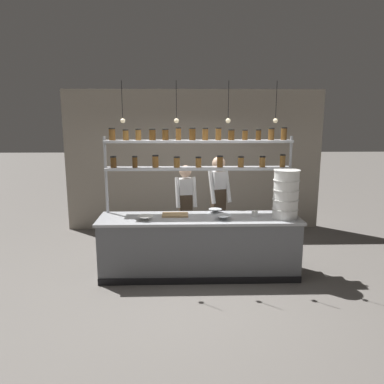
{
  "coord_description": "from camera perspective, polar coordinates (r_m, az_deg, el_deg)",
  "views": [
    {
      "loc": [
        -0.27,
        -5.48,
        2.43
      ],
      "look_at": [
        -0.11,
        0.2,
        1.27
      ],
      "focal_mm": 35.0,
      "sensor_mm": 36.0,
      "label": 1
    }
  ],
  "objects": [
    {
      "name": "prep_bowl_center_front",
      "position": [
        5.57,
        -7.11,
        -3.96
      ],
      "size": [
        0.24,
        0.24,
        0.07
      ],
      "color": "silver",
      "rests_on": "prep_counter"
    },
    {
      "name": "prep_bowl_near_left",
      "position": [
        5.58,
        4.81,
        -3.86
      ],
      "size": [
        0.25,
        0.25,
        0.07
      ],
      "color": "#B2B7BC",
      "rests_on": "prep_counter"
    },
    {
      "name": "cutting_board",
      "position": [
        5.79,
        -2.58,
        -3.48
      ],
      "size": [
        0.4,
        0.26,
        0.02
      ],
      "color": "#A88456",
      "rests_on": "prep_counter"
    },
    {
      "name": "prep_counter",
      "position": [
        5.83,
        1.1,
        -8.23
      ],
      "size": [
        3.06,
        0.76,
        0.92
      ],
      "color": "slate",
      "rests_on": "ground_plane"
    },
    {
      "name": "serving_cup_front",
      "position": [
        5.8,
        9.53,
        -3.27
      ],
      "size": [
        0.09,
        0.09,
        0.09
      ],
      "color": "silver",
      "rests_on": "prep_counter"
    },
    {
      "name": "prep_bowl_center_back",
      "position": [
        5.97,
        3.55,
        -2.88
      ],
      "size": [
        0.21,
        0.21,
        0.06
      ],
      "color": "silver",
      "rests_on": "prep_counter"
    },
    {
      "name": "container_stack",
      "position": [
        5.74,
        14.11,
        -0.32
      ],
      "size": [
        0.39,
        0.39,
        0.73
      ],
      "color": "white",
      "rests_on": "prep_counter"
    },
    {
      "name": "spice_shelf_unit",
      "position": [
        5.85,
        0.94,
        5.58
      ],
      "size": [
        2.94,
        0.28,
        2.26
      ],
      "color": "#ADAFB5",
      "rests_on": "ground_plane"
    },
    {
      "name": "chef_center",
      "position": [
        6.42,
        4.04,
        -1.13
      ],
      "size": [
        0.42,
        0.35,
        1.76
      ],
      "rotation": [
        0.0,
        0.0,
        0.3
      ],
      "color": "black",
      "rests_on": "ground_plane"
    },
    {
      "name": "pendant_light_row",
      "position": [
        5.49,
        1.37,
        11.08
      ],
      "size": [
        2.28,
        0.07,
        0.6
      ],
      "color": "black"
    },
    {
      "name": "back_wall",
      "position": [
        8.04,
        0.29,
        4.78
      ],
      "size": [
        5.46,
        0.12,
        2.97
      ],
      "primitive_type": "cube",
      "color": "#9E9384",
      "rests_on": "ground_plane"
    },
    {
      "name": "ground_plane",
      "position": [
        6.0,
        1.09,
        -12.36
      ],
      "size": [
        40.0,
        40.0,
        0.0
      ],
      "primitive_type": "plane",
      "color": "slate"
    },
    {
      "name": "chef_left",
      "position": [
        6.46,
        -0.99,
        -2.0
      ],
      "size": [
        0.39,
        0.31,
        1.61
      ],
      "rotation": [
        0.0,
        0.0,
        0.14
      ],
      "color": "black",
      "rests_on": "ground_plane"
    }
  ]
}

